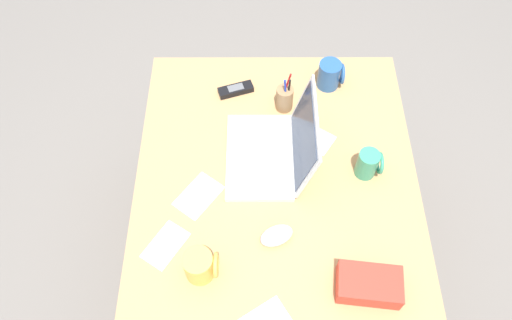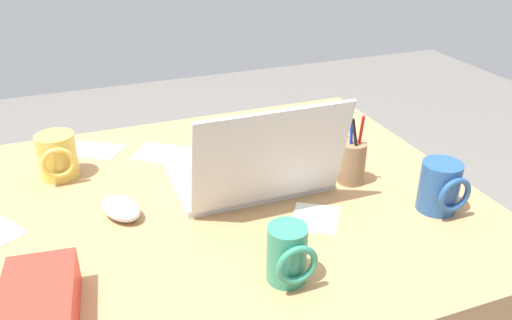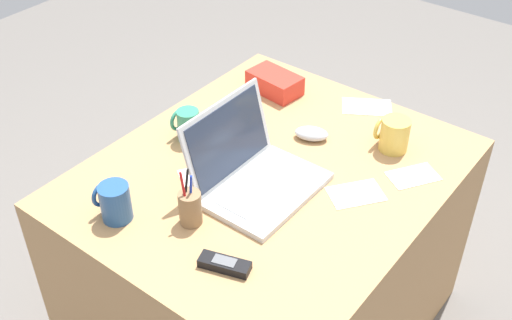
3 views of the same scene
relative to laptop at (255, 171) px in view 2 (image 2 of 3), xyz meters
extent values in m
cube|color=silver|center=(0.00, -0.05, -0.04)|extent=(0.34, 0.23, 0.02)
cube|color=silver|center=(0.00, -0.03, -0.03)|extent=(0.28, 0.11, 0.00)
cube|color=silver|center=(0.00, -0.12, -0.03)|extent=(0.10, 0.05, 0.00)
cube|color=silver|center=(0.00, 0.10, 0.08)|extent=(0.33, 0.06, 0.22)
cube|color=#283347|center=(0.00, 0.09, 0.08)|extent=(0.30, 0.05, 0.20)
ellipsoid|color=silver|center=(0.30, 0.00, -0.03)|extent=(0.10, 0.12, 0.04)
cylinder|color=#338C6B|center=(0.06, 0.31, 0.00)|extent=(0.07, 0.07, 0.11)
torus|color=#338C6B|center=(0.06, 0.35, 0.01)|extent=(0.08, 0.01, 0.08)
cylinder|color=#E0BC4C|center=(0.41, -0.23, 0.00)|extent=(0.09, 0.09, 0.11)
torus|color=#E0BC4C|center=(0.41, -0.18, 0.01)|extent=(0.08, 0.01, 0.08)
cylinder|color=#26518C|center=(-0.33, 0.21, 0.00)|extent=(0.08, 0.08, 0.11)
torus|color=#26518C|center=(-0.33, 0.26, 0.01)|extent=(0.08, 0.01, 0.08)
cube|color=black|center=(-0.30, -0.14, -0.04)|extent=(0.08, 0.14, 0.02)
cube|color=#595B60|center=(-0.30, -0.14, -0.02)|extent=(0.05, 0.07, 0.00)
cylinder|color=olive|center=(-0.22, 0.04, 0.00)|extent=(0.06, 0.06, 0.10)
cylinder|color=#1933B2|center=(-0.22, 0.04, 0.04)|extent=(0.01, 0.02, 0.14)
cylinder|color=black|center=(-0.22, 0.06, 0.04)|extent=(0.04, 0.01, 0.14)
cylinder|color=red|center=(-0.23, 0.05, 0.05)|extent=(0.01, 0.03, 0.15)
cube|color=red|center=(0.46, 0.27, -0.01)|extent=(0.13, 0.20, 0.07)
cube|color=white|center=(0.15, -0.25, -0.05)|extent=(0.18, 0.17, 0.00)
cube|color=white|center=(0.32, -0.34, -0.05)|extent=(0.17, 0.15, 0.00)
cube|color=white|center=(-0.07, 0.16, -0.05)|extent=(0.14, 0.14, 0.00)
camera|label=1|loc=(0.91, -0.06, 1.37)|focal=34.32mm
camera|label=2|loc=(0.37, 0.97, 0.56)|focal=37.06mm
camera|label=3|loc=(-1.12, -0.87, 1.13)|focal=44.77mm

